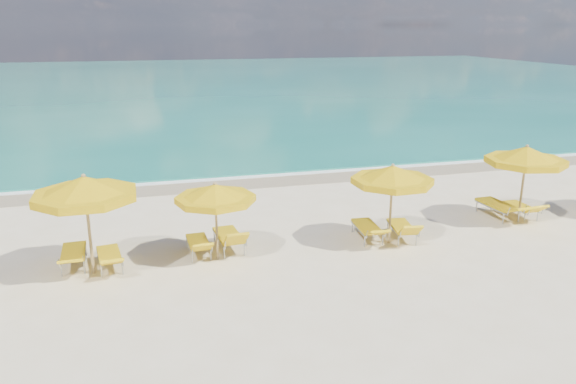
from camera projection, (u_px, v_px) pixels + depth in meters
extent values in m
plane|color=beige|center=(302.00, 248.00, 15.68)|extent=(120.00, 120.00, 0.00)
cube|color=#136D5B|center=(175.00, 83.00, 60.09)|extent=(120.00, 80.00, 0.30)
cube|color=tan|center=(250.00, 180.00, 22.53)|extent=(120.00, 2.60, 0.01)
cube|color=white|center=(246.00, 175.00, 23.27)|extent=(120.00, 1.20, 0.03)
cube|color=white|center=(104.00, 142.00, 29.91)|extent=(14.00, 0.36, 0.05)
cube|color=white|center=(314.00, 113.00, 39.88)|extent=(18.00, 0.30, 0.05)
cylinder|color=tan|center=(89.00, 227.00, 13.73)|extent=(0.08, 0.08, 2.48)
cone|color=#DEB10B|center=(84.00, 186.00, 13.43)|extent=(3.31, 3.31, 0.50)
cylinder|color=#DEB10B|center=(86.00, 196.00, 13.50)|extent=(3.34, 3.34, 0.20)
sphere|color=tan|center=(83.00, 176.00, 13.36)|extent=(0.11, 0.11, 0.11)
cylinder|color=tan|center=(216.00, 223.00, 14.63)|extent=(0.06, 0.06, 2.04)
cone|color=#DEB10B|center=(215.00, 192.00, 14.38)|extent=(2.33, 2.33, 0.41)
cylinder|color=#DEB10B|center=(215.00, 199.00, 14.44)|extent=(2.35, 2.35, 0.16)
sphere|color=tan|center=(215.00, 184.00, 14.33)|extent=(0.09, 0.09, 0.09)
cylinder|color=tan|center=(391.00, 206.00, 15.73)|extent=(0.07, 0.07, 2.23)
cone|color=#DEB10B|center=(393.00, 173.00, 15.47)|extent=(2.93, 2.93, 0.45)
cylinder|color=#DEB10B|center=(392.00, 181.00, 15.53)|extent=(2.95, 2.95, 0.18)
sphere|color=tan|center=(393.00, 165.00, 15.40)|extent=(0.10, 0.10, 0.10)
cylinder|color=tan|center=(522.00, 185.00, 17.48)|extent=(0.07, 0.07, 2.37)
cone|color=#DEB10B|center=(526.00, 154.00, 17.20)|extent=(2.81, 2.81, 0.47)
cylinder|color=#DEB10B|center=(525.00, 161.00, 17.26)|extent=(2.84, 2.84, 0.19)
sphere|color=tan|center=(527.00, 146.00, 17.13)|extent=(0.11, 0.11, 0.11)
cube|color=#DEB60D|center=(74.00, 252.00, 14.45)|extent=(0.63, 1.32, 0.08)
cube|color=#DEB60D|center=(71.00, 261.00, 13.57)|extent=(0.60, 0.62, 0.31)
cube|color=#DEB60D|center=(109.00, 254.00, 14.36)|extent=(0.69, 1.27, 0.07)
cube|color=#DEB60D|center=(112.00, 262.00, 13.56)|extent=(0.60, 0.61, 0.33)
cube|color=#DEB60D|center=(198.00, 242.00, 15.22)|extent=(0.56, 1.20, 0.07)
cube|color=#DEB60D|center=(202.00, 247.00, 14.42)|extent=(0.54, 0.52, 0.37)
cube|color=#DEB60D|center=(228.00, 235.00, 15.55)|extent=(0.70, 1.39, 0.08)
cube|color=#DEB60D|center=(236.00, 239.00, 14.66)|extent=(0.64, 0.57, 0.49)
cube|color=#DEB60D|center=(367.00, 226.00, 16.30)|extent=(0.66, 1.32, 0.08)
cube|color=#DEB60D|center=(378.00, 233.00, 15.41)|extent=(0.61, 0.61, 0.34)
cube|color=#DEB60D|center=(401.00, 226.00, 16.31)|extent=(0.76, 1.33, 0.08)
cube|color=#DEB60D|center=(411.00, 230.00, 15.45)|extent=(0.64, 0.59, 0.43)
cube|color=#DEB60D|center=(497.00, 204.00, 18.15)|extent=(0.73, 1.47, 0.09)
cube|color=#DEB60D|center=(519.00, 210.00, 17.19)|extent=(0.68, 0.70, 0.34)
cube|color=#DEB60D|center=(520.00, 206.00, 18.22)|extent=(0.52, 1.15, 0.07)
cube|color=#DEB60D|center=(537.00, 209.00, 17.44)|extent=(0.52, 0.49, 0.36)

